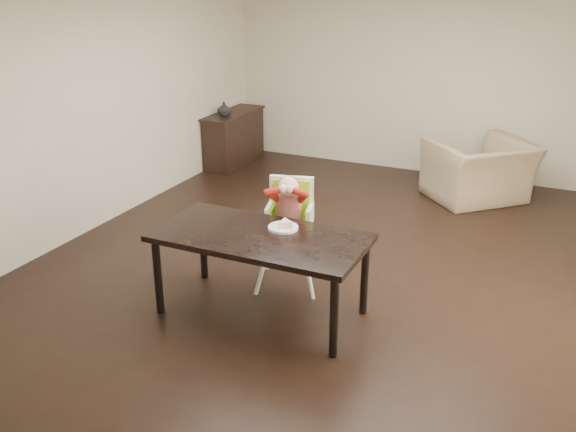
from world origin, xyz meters
The scene contains 8 objects.
ground centered at (0.00, 0.00, 0.00)m, with size 7.00×7.00×0.00m, color black.
room_walls centered at (0.00, 0.00, 1.86)m, with size 6.02×7.02×2.71m.
dining_table centered at (-0.34, -1.16, 0.67)m, with size 1.80×0.90×0.75m.
high_chair centered at (-0.36, -0.54, 0.77)m, with size 0.56×0.56×1.09m.
plate centered at (-0.22, -0.96, 0.78)m, with size 0.28×0.28×0.08m.
armchair centered at (0.88, 2.60, 0.52)m, with size 1.19×0.77×1.04m, color tan.
sideboard centered at (-2.78, 2.70, 0.40)m, with size 0.44×1.26×0.79m.
vase centered at (-2.78, 2.44, 0.89)m, with size 0.20×0.21×0.20m, color #99999E.
Camera 1 is at (1.96, -5.58, 2.90)m, focal length 40.00 mm.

